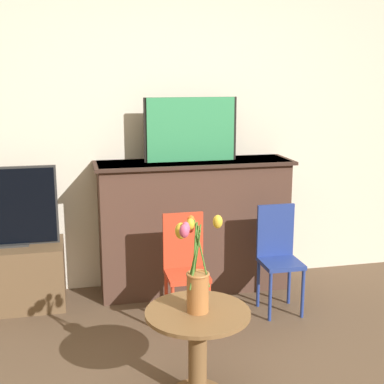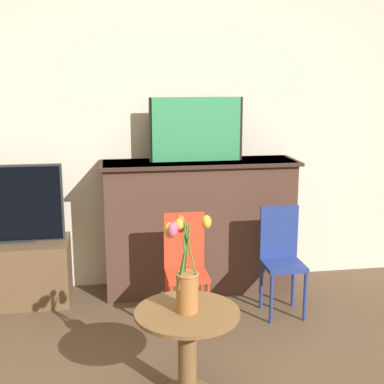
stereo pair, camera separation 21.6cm
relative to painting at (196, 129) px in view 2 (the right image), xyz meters
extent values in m
cube|color=beige|center=(-0.12, 0.22, 0.08)|extent=(8.00, 0.06, 2.70)
cube|color=#4C3328|center=(0.02, -0.01, -0.75)|extent=(1.45, 0.39, 1.03)
cube|color=#35231C|center=(0.02, -0.02, -0.25)|extent=(1.51, 0.43, 0.02)
cube|color=black|center=(0.00, 0.01, 0.00)|extent=(0.71, 0.02, 0.48)
cube|color=#338E56|center=(0.00, -0.01, 0.00)|extent=(0.67, 0.02, 0.48)
cube|color=brown|center=(-1.35, -0.05, -1.04)|extent=(0.74, 0.43, 0.47)
cube|color=#2D2D2D|center=(-1.35, -0.05, -0.80)|extent=(0.27, 0.12, 0.02)
cube|color=#2D2D2D|center=(-1.35, -0.04, -0.51)|extent=(0.70, 0.02, 0.58)
cube|color=black|center=(-1.35, -0.05, -0.51)|extent=(0.67, 0.02, 0.55)
cylinder|color=red|center=(-0.29, -0.77, -1.09)|extent=(0.02, 0.02, 0.35)
cylinder|color=red|center=(-0.05, -0.77, -1.09)|extent=(0.02, 0.02, 0.35)
cylinder|color=red|center=(-0.29, -0.53, -1.09)|extent=(0.02, 0.02, 0.35)
cylinder|color=red|center=(-0.05, -0.53, -1.09)|extent=(0.02, 0.02, 0.35)
cube|color=red|center=(-0.17, -0.65, -0.90)|extent=(0.28, 0.28, 0.03)
cube|color=red|center=(-0.17, -0.53, -0.69)|extent=(0.28, 0.02, 0.38)
cylinder|color=navy|center=(0.40, -0.69, -1.09)|extent=(0.02, 0.02, 0.35)
cylinder|color=navy|center=(0.65, -0.69, -1.09)|extent=(0.02, 0.02, 0.35)
cylinder|color=navy|center=(0.40, -0.45, -1.09)|extent=(0.02, 0.02, 0.35)
cylinder|color=navy|center=(0.65, -0.45, -1.09)|extent=(0.02, 0.02, 0.35)
cube|color=navy|center=(0.53, -0.57, -0.90)|extent=(0.28, 0.28, 0.03)
cube|color=navy|center=(0.53, -0.45, -0.69)|extent=(0.28, 0.02, 0.38)
cylinder|color=brown|center=(-0.29, -1.46, -1.03)|extent=(0.10, 0.10, 0.47)
cylinder|color=brown|center=(-0.29, -1.46, -0.79)|extent=(0.54, 0.54, 0.02)
cylinder|color=#AD6B38|center=(-0.29, -1.46, -0.67)|extent=(0.11, 0.11, 0.20)
torus|color=#AD6B38|center=(-0.29, -1.46, -0.57)|extent=(0.12, 0.12, 0.01)
cylinder|color=#477A2D|center=(-0.31, -1.46, -0.48)|extent=(0.05, 0.02, 0.32)
ellipsoid|color=#E0517A|center=(-0.35, -1.47, -0.32)|extent=(0.04, 0.04, 0.06)
cylinder|color=#477A2D|center=(-0.29, -1.44, -0.50)|extent=(0.02, 0.10, 0.28)
ellipsoid|color=red|center=(-0.30, -1.35, -0.36)|extent=(0.04, 0.04, 0.05)
cylinder|color=#477A2D|center=(-0.30, -1.44, -0.47)|extent=(0.02, 0.03, 0.34)
ellipsoid|color=orange|center=(-0.32, -1.42, -0.30)|extent=(0.04, 0.04, 0.05)
cylinder|color=#477A2D|center=(-0.31, -1.47, -0.48)|extent=(0.07, 0.06, 0.32)
ellipsoid|color=#E0517A|center=(-0.37, -1.52, -0.32)|extent=(0.05, 0.05, 0.07)
cylinder|color=#477A2D|center=(-0.31, -1.45, -0.49)|extent=(0.07, 0.02, 0.30)
ellipsoid|color=gold|center=(-0.37, -1.44, -0.35)|extent=(0.06, 0.06, 0.08)
cylinder|color=#477A2D|center=(-0.27, -1.47, -0.47)|extent=(0.08, 0.04, 0.35)
ellipsoid|color=gold|center=(-0.20, -1.49, -0.30)|extent=(0.05, 0.05, 0.07)
cylinder|color=#477A2D|center=(-0.31, -1.46, -0.48)|extent=(0.03, 0.01, 0.34)
ellipsoid|color=gold|center=(-0.33, -1.47, -0.31)|extent=(0.04, 0.04, 0.06)
camera|label=1|loc=(-0.88, -3.92, 0.42)|focal=50.00mm
camera|label=2|loc=(-0.67, -3.97, 0.42)|focal=50.00mm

